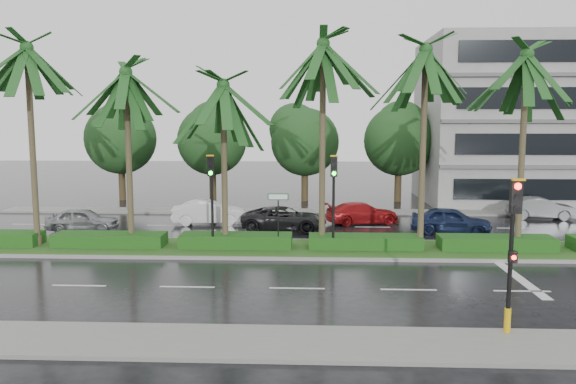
{
  "coord_description": "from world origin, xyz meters",
  "views": [
    {
      "loc": [
        0.5,
        -24.64,
        5.98
      ],
      "look_at": [
        -0.6,
        1.5,
        2.69
      ],
      "focal_mm": 35.0,
      "sensor_mm": 36.0,
      "label": 1
    }
  ],
  "objects_px": {
    "street_sign": "(278,207)",
    "car_white": "(209,212)",
    "signal_median_left": "(212,188)",
    "car_darkgrey": "(284,219)",
    "signal_near": "(512,250)",
    "car_red": "(362,213)",
    "car_blue": "(451,220)",
    "car_grey": "(541,208)",
    "car_silver": "(83,220)"
  },
  "relations": [
    {
      "from": "car_silver",
      "to": "car_white",
      "type": "bearing_deg",
      "value": -73.55
    },
    {
      "from": "signal_median_left",
      "to": "street_sign",
      "type": "xyz_separation_m",
      "value": [
        3.0,
        0.18,
        -0.87
      ]
    },
    {
      "from": "street_sign",
      "to": "car_red",
      "type": "xyz_separation_m",
      "value": [
        4.5,
        7.63,
        -1.5
      ]
    },
    {
      "from": "signal_median_left",
      "to": "car_grey",
      "type": "relative_size",
      "value": 1.08
    },
    {
      "from": "car_silver",
      "to": "signal_near",
      "type": "bearing_deg",
      "value": -133.55
    },
    {
      "from": "signal_near",
      "to": "signal_median_left",
      "type": "distance_m",
      "value": 13.93
    },
    {
      "from": "signal_median_left",
      "to": "car_white",
      "type": "xyz_separation_m",
      "value": [
        -1.5,
        7.25,
        -2.3
      ]
    },
    {
      "from": "car_darkgrey",
      "to": "car_blue",
      "type": "bearing_deg",
      "value": -88.84
    },
    {
      "from": "signal_near",
      "to": "car_blue",
      "type": "relative_size",
      "value": 1.04
    },
    {
      "from": "signal_near",
      "to": "street_sign",
      "type": "xyz_separation_m",
      "value": [
        -7.0,
        9.87,
        -0.38
      ]
    },
    {
      "from": "signal_near",
      "to": "signal_median_left",
      "type": "height_order",
      "value": "signal_median_left"
    },
    {
      "from": "car_silver",
      "to": "car_grey",
      "type": "distance_m",
      "value": 27.16
    },
    {
      "from": "signal_median_left",
      "to": "car_silver",
      "type": "xyz_separation_m",
      "value": [
        -7.97,
        4.74,
        -2.34
      ]
    },
    {
      "from": "car_blue",
      "to": "street_sign",
      "type": "bearing_deg",
      "value": 130.31
    },
    {
      "from": "street_sign",
      "to": "car_blue",
      "type": "xyz_separation_m",
      "value": [
        9.0,
        4.88,
        -1.41
      ]
    },
    {
      "from": "signal_median_left",
      "to": "car_darkgrey",
      "type": "height_order",
      "value": "signal_median_left"
    },
    {
      "from": "street_sign",
      "to": "car_blue",
      "type": "height_order",
      "value": "street_sign"
    },
    {
      "from": "signal_near",
      "to": "street_sign",
      "type": "relative_size",
      "value": 1.68
    },
    {
      "from": "signal_median_left",
      "to": "car_grey",
      "type": "height_order",
      "value": "signal_median_left"
    },
    {
      "from": "signal_near",
      "to": "car_blue",
      "type": "xyz_separation_m",
      "value": [
        2.0,
        14.75,
        -1.79
      ]
    },
    {
      "from": "car_red",
      "to": "car_silver",
      "type": "bearing_deg",
      "value": 86.72
    },
    {
      "from": "car_white",
      "to": "signal_near",
      "type": "bearing_deg",
      "value": -153.75
    },
    {
      "from": "signal_near",
      "to": "car_red",
      "type": "bearing_deg",
      "value": 98.13
    },
    {
      "from": "car_silver",
      "to": "car_darkgrey",
      "type": "xyz_separation_m",
      "value": [
        10.97,
        0.86,
        -0.0
      ]
    },
    {
      "from": "car_darkgrey",
      "to": "car_blue",
      "type": "xyz_separation_m",
      "value": [
        9.0,
        -0.54,
        0.06
      ]
    },
    {
      "from": "signal_near",
      "to": "car_darkgrey",
      "type": "height_order",
      "value": "signal_near"
    },
    {
      "from": "car_white",
      "to": "car_red",
      "type": "xyz_separation_m",
      "value": [
        9.0,
        0.56,
        -0.07
      ]
    },
    {
      "from": "car_white",
      "to": "car_red",
      "type": "bearing_deg",
      "value": -94.34
    },
    {
      "from": "signal_median_left",
      "to": "car_darkgrey",
      "type": "relative_size",
      "value": 0.93
    },
    {
      "from": "car_red",
      "to": "car_grey",
      "type": "xyz_separation_m",
      "value": [
        11.2,
        2.1,
        0.04
      ]
    },
    {
      "from": "signal_median_left",
      "to": "car_red",
      "type": "bearing_deg",
      "value": 46.18
    },
    {
      "from": "signal_median_left",
      "to": "car_darkgrey",
      "type": "bearing_deg",
      "value": 61.82
    },
    {
      "from": "signal_median_left",
      "to": "car_red",
      "type": "xyz_separation_m",
      "value": [
        7.5,
        7.82,
        -2.37
      ]
    },
    {
      "from": "signal_near",
      "to": "car_red",
      "type": "relative_size",
      "value": 1.01
    },
    {
      "from": "car_darkgrey",
      "to": "car_blue",
      "type": "relative_size",
      "value": 1.12
    },
    {
      "from": "car_grey",
      "to": "car_red",
      "type": "bearing_deg",
      "value": 107.5
    },
    {
      "from": "street_sign",
      "to": "car_silver",
      "type": "height_order",
      "value": "street_sign"
    },
    {
      "from": "car_silver",
      "to": "car_grey",
      "type": "bearing_deg",
      "value": -83.81
    },
    {
      "from": "car_silver",
      "to": "car_grey",
      "type": "height_order",
      "value": "car_grey"
    },
    {
      "from": "car_white",
      "to": "car_red",
      "type": "relative_size",
      "value": 0.99
    },
    {
      "from": "street_sign",
      "to": "car_white",
      "type": "height_order",
      "value": "street_sign"
    },
    {
      "from": "street_sign",
      "to": "car_white",
      "type": "relative_size",
      "value": 0.61
    },
    {
      "from": "car_darkgrey",
      "to": "car_red",
      "type": "xyz_separation_m",
      "value": [
        4.5,
        2.22,
        -0.02
      ]
    },
    {
      "from": "car_silver",
      "to": "car_blue",
      "type": "height_order",
      "value": "car_blue"
    },
    {
      "from": "signal_near",
      "to": "street_sign",
      "type": "distance_m",
      "value": 12.11
    },
    {
      "from": "signal_near",
      "to": "car_darkgrey",
      "type": "relative_size",
      "value": 0.93
    },
    {
      "from": "street_sign",
      "to": "car_darkgrey",
      "type": "height_order",
      "value": "street_sign"
    },
    {
      "from": "car_red",
      "to": "car_blue",
      "type": "height_order",
      "value": "car_blue"
    },
    {
      "from": "car_darkgrey",
      "to": "car_red",
      "type": "relative_size",
      "value": 1.08
    },
    {
      "from": "signal_median_left",
      "to": "car_blue",
      "type": "height_order",
      "value": "signal_median_left"
    }
  ]
}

